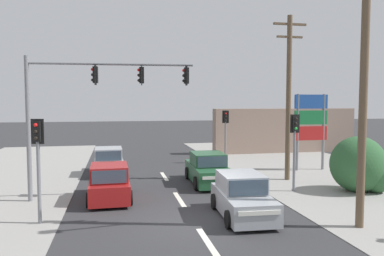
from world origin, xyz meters
TOP-DOWN VIEW (x-y plane):
  - ground_plane at (0.00, 0.00)m, footprint 140.00×140.00m
  - lane_dash_near at (0.00, -2.00)m, footprint 0.20×2.40m
  - lane_dash_mid at (0.00, 3.00)m, footprint 0.20×2.40m
  - lane_dash_far at (0.00, 8.00)m, footprint 0.20×2.40m
  - kerb_right_verge at (9.00, 2.00)m, footprint 10.00×44.00m
  - utility_pole_foreground_right at (5.07, -1.75)m, footprint 3.77×0.64m
  - utility_pole_midground_right at (6.27, 5.76)m, footprint 1.80×0.26m
  - traffic_signal_mast at (-3.74, 3.73)m, footprint 6.88×0.75m
  - pedestal_signal_right_kerb at (5.40, 3.29)m, footprint 0.44×0.29m
  - pedestal_signal_left_kerb at (-5.16, 0.77)m, footprint 0.43×0.31m
  - pedestal_signal_far_median at (4.62, 11.65)m, footprint 0.44×0.31m
  - shopping_plaza_sign at (8.89, 8.13)m, footprint 2.10×0.16m
  - roadside_bush at (8.36, 2.61)m, footprint 2.67×2.29m
  - shopfront_wall_far at (11.00, 16.00)m, footprint 12.00×1.00m
  - sedan_receding_far at (1.95, 5.76)m, footprint 1.99×4.29m
  - hatchback_crossing_left at (-3.03, 9.37)m, footprint 1.85×3.67m
  - hatchback_oncoming_near at (1.82, 0.20)m, footprint 1.93×3.71m
  - hatchback_oncoming_mid at (-2.90, 3.50)m, footprint 1.83×3.66m

SIDE VIEW (x-z plane):
  - ground_plane at x=0.00m, z-range 0.00..0.00m
  - lane_dash_near at x=0.00m, z-range 0.00..0.01m
  - lane_dash_mid at x=0.00m, z-range 0.00..0.01m
  - lane_dash_far at x=0.00m, z-range 0.00..0.01m
  - kerb_right_verge at x=9.00m, z-range 0.00..0.02m
  - hatchback_crossing_left at x=-3.03m, z-range -0.06..1.47m
  - hatchback_oncoming_near at x=1.82m, z-range -0.06..1.47m
  - hatchback_oncoming_mid at x=-2.90m, z-range -0.06..1.47m
  - sedan_receding_far at x=1.95m, z-range -0.08..1.48m
  - roadside_bush at x=8.36m, z-range -0.07..2.49m
  - shopfront_wall_far at x=11.00m, z-range 0.00..3.60m
  - pedestal_signal_right_kerb at x=5.40m, z-range 0.64..4.20m
  - pedestal_signal_left_kerb at x=-5.16m, z-range 0.64..4.20m
  - pedestal_signal_far_median at x=4.62m, z-range 0.64..4.20m
  - shopping_plaza_sign at x=8.89m, z-range 0.68..5.28m
  - traffic_signal_mast at x=-3.74m, z-range 1.35..7.35m
  - utility_pole_midground_right at x=6.27m, z-range 0.23..8.82m
  - utility_pole_foreground_right at x=5.07m, z-range 0.37..11.31m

